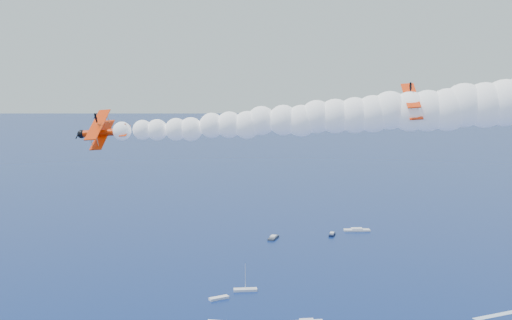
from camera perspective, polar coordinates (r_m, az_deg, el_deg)
The scene contains 3 objects.
biplane_lead at distance 98.80m, azimuth 13.26°, elevation 4.55°, with size 8.02×8.99×5.42m, color #F83105, non-canonical shape.
biplane_trail at distance 102.61m, azimuth -12.73°, elevation 2.26°, with size 7.77×8.72×5.25m, color red, non-canonical shape.
smoke_trail_trail at distance 97.27m, azimuth 5.24°, elevation 3.56°, with size 54.46×38.26×11.57m, color white, non-canonical shape.
Camera 1 is at (64.55, -48.85, 65.87)m, focal length 47.39 mm.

